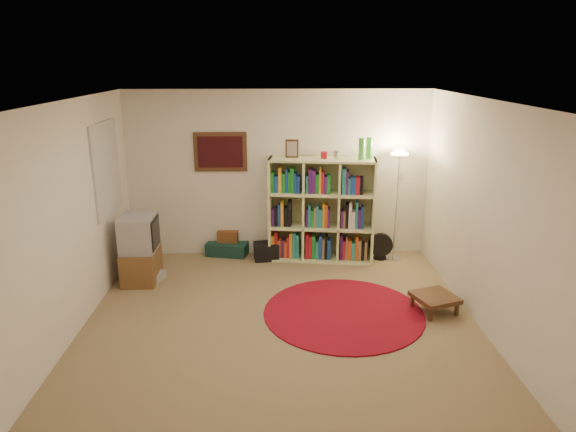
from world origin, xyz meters
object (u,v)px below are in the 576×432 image
(bookshelf, at_px, (320,211))
(floor_fan, at_px, (381,246))
(floor_lamp, at_px, (399,169))
(suitcase, at_px, (228,248))
(side_table, at_px, (435,298))
(tv_stand, at_px, (140,250))

(bookshelf, bearing_deg, floor_fan, 3.72)
(bookshelf, distance_m, floor_lamp, 1.29)
(floor_lamp, height_order, suitcase, floor_lamp)
(side_table, bearing_deg, suitcase, 142.86)
(suitcase, bearing_deg, bookshelf, 2.57)
(bookshelf, xyz_separation_m, suitcase, (-1.40, 0.23, -0.65))
(floor_lamp, relative_size, tv_stand, 1.80)
(floor_fan, bearing_deg, tv_stand, -162.29)
(tv_stand, height_order, suitcase, tv_stand)
(floor_fan, height_order, side_table, floor_fan)
(floor_lamp, height_order, floor_fan, floor_lamp)
(floor_lamp, relative_size, side_table, 2.83)
(floor_fan, relative_size, suitcase, 0.60)
(bookshelf, bearing_deg, floor_lamp, 4.88)
(tv_stand, xyz_separation_m, suitcase, (1.09, 0.96, -0.35))
(bookshelf, height_order, suitcase, bookshelf)
(bookshelf, relative_size, floor_lamp, 1.11)
(tv_stand, height_order, side_table, tv_stand)
(side_table, bearing_deg, floor_fan, 100.25)
(floor_lamp, distance_m, tv_stand, 3.80)
(bookshelf, distance_m, tv_stand, 2.61)
(floor_lamp, bearing_deg, side_table, -86.48)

